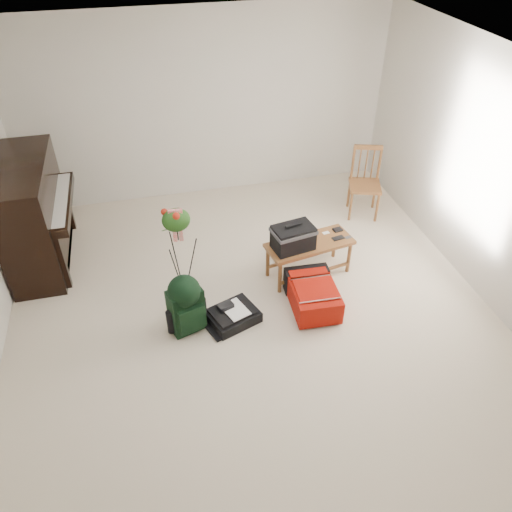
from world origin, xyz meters
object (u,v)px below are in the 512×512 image
object	(u,v)px
bench	(297,238)
black_duffel	(233,315)
dining_chair	(364,183)
flower_stand	(180,255)
piano	(35,216)
green_backpack	(185,302)
red_suitcase	(311,292)

from	to	relation	value
bench	black_duffel	distance (m)	1.11
dining_chair	black_duffel	xyz separation A→B (m)	(-2.12, -1.62, -0.38)
black_duffel	flower_stand	bearing A→B (deg)	110.63
dining_chair	piano	bearing A→B (deg)	-160.75
bench	piano	bearing A→B (deg)	149.53
green_backpack	piano	bearing A→B (deg)	115.33
dining_chair	bench	bearing A→B (deg)	-120.98
piano	dining_chair	size ratio (longest dim) A/B	1.61
bench	flower_stand	world-z (taller)	flower_stand
black_duffel	green_backpack	xyz separation A→B (m)	(-0.47, -0.00, 0.29)
bench	red_suitcase	world-z (taller)	bench
red_suitcase	green_backpack	bearing A→B (deg)	-174.16
bench	dining_chair	xyz separation A→B (m)	(1.27, 1.08, -0.08)
red_suitcase	black_duffel	size ratio (longest dim) A/B	1.20
red_suitcase	bench	bearing A→B (deg)	95.75
black_duffel	green_backpack	size ratio (longest dim) A/B	0.89
green_backpack	bench	bearing A→B (deg)	4.33
piano	green_backpack	world-z (taller)	piano
piano	red_suitcase	distance (m)	3.25
dining_chair	flower_stand	size ratio (longest dim) A/B	0.80
piano	dining_chair	bearing A→B (deg)	0.60
red_suitcase	flower_stand	xyz separation A→B (m)	(-1.31, 0.45, 0.41)
piano	flower_stand	distance (m)	1.86
red_suitcase	piano	bearing A→B (deg)	154.98
bench	black_duffel	world-z (taller)	bench
piano	red_suitcase	xyz separation A→B (m)	(2.83, -1.52, -0.44)
bench	dining_chair	bearing A→B (deg)	30.20
piano	bench	distance (m)	3.00
red_suitcase	flower_stand	world-z (taller)	flower_stand
dining_chair	red_suitcase	xyz separation A→B (m)	(-1.25, -1.56, -0.30)
dining_chair	red_suitcase	size ratio (longest dim) A/B	1.30
flower_stand	dining_chair	bearing A→B (deg)	30.06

